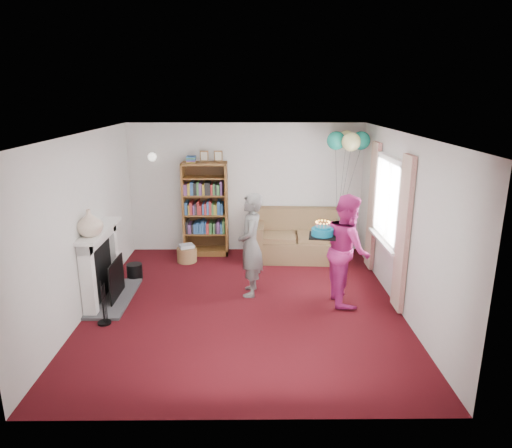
{
  "coord_description": "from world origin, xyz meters",
  "views": [
    {
      "loc": [
        0.12,
        -6.2,
        3.02
      ],
      "look_at": [
        0.18,
        0.6,
        1.07
      ],
      "focal_mm": 32.0,
      "sensor_mm": 36.0,
      "label": 1
    }
  ],
  "objects_px": {
    "person_striped": "(251,245)",
    "person_magenta": "(347,249)",
    "birthday_cake": "(322,232)",
    "bookcase": "(206,209)",
    "sofa": "(296,240)"
  },
  "relations": [
    {
      "from": "bookcase",
      "to": "person_magenta",
      "type": "xyz_separation_m",
      "value": [
        2.29,
        -2.18,
        -0.06
      ]
    },
    {
      "from": "bookcase",
      "to": "birthday_cake",
      "type": "distance_m",
      "value": 2.99
    },
    {
      "from": "person_striped",
      "to": "birthday_cake",
      "type": "height_order",
      "value": "person_striped"
    },
    {
      "from": "person_striped",
      "to": "person_magenta",
      "type": "xyz_separation_m",
      "value": [
        1.42,
        -0.27,
        0.02
      ]
    },
    {
      "from": "bookcase",
      "to": "person_magenta",
      "type": "height_order",
      "value": "bookcase"
    },
    {
      "from": "birthday_cake",
      "to": "person_striped",
      "type": "bearing_deg",
      "value": 159.26
    },
    {
      "from": "sofa",
      "to": "person_striped",
      "type": "bearing_deg",
      "value": -113.76
    },
    {
      "from": "person_magenta",
      "to": "person_striped",
      "type": "bearing_deg",
      "value": 75.97
    },
    {
      "from": "bookcase",
      "to": "person_striped",
      "type": "distance_m",
      "value": 2.1
    },
    {
      "from": "bookcase",
      "to": "person_striped",
      "type": "bearing_deg",
      "value": -65.52
    },
    {
      "from": "sofa",
      "to": "birthday_cake",
      "type": "relative_size",
      "value": 4.56
    },
    {
      "from": "person_magenta",
      "to": "birthday_cake",
      "type": "xyz_separation_m",
      "value": [
        -0.39,
        -0.12,
        0.3
      ]
    },
    {
      "from": "bookcase",
      "to": "birthday_cake",
      "type": "height_order",
      "value": "bookcase"
    },
    {
      "from": "sofa",
      "to": "birthday_cake",
      "type": "height_order",
      "value": "birthday_cake"
    },
    {
      "from": "bookcase",
      "to": "sofa",
      "type": "height_order",
      "value": "bookcase"
    }
  ]
}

